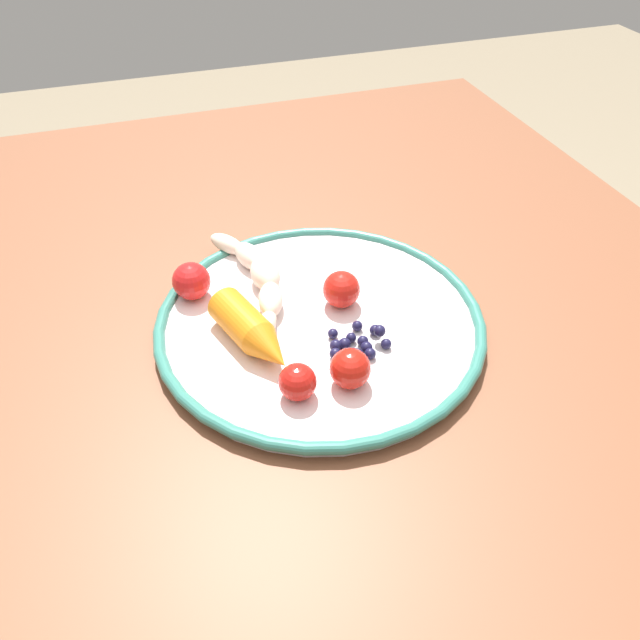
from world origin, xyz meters
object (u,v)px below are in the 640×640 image
Objects in this scene: banana at (257,278)px; tomato_far at (350,369)px; plate at (320,322)px; tomato_mid at (341,289)px; tomato_extra at (298,382)px; blueberry_pile at (358,343)px; dining_table at (311,395)px; tomato_near at (191,281)px; carrot_orange at (253,333)px.

tomato_far is at bearing -164.67° from banana.
tomato_mid is at bearing -58.57° from plate.
tomato_extra is at bearing 150.91° from plate.
tomato_far is at bearing 150.49° from blueberry_pile.
dining_table is 3.57× the size of plate.
plate reaches higher than dining_table.
tomato_extra is (-0.11, 0.08, -0.00)m from tomato_mid.
tomato_near reaches higher than blueberry_pile.
banana is at bearing 15.33° from tomato_far.
tomato_near is 1.04× the size of tomato_mid.
tomato_mid reaches higher than blueberry_pile.
tomato_far is (-0.07, -0.07, 0.00)m from carrot_orange.
tomato_extra is at bearing 143.78° from tomato_mid.
tomato_mid is (0.04, -0.10, 0.00)m from carrot_orange.
tomato_extra is at bearing -162.87° from carrot_orange.
tomato_near is (0.08, 0.11, 0.02)m from plate.
carrot_orange reaches higher than banana.
blueberry_pile is at bearing -133.42° from tomato_near.
banana reaches higher than blueberry_pile.
tomato_mid reaches higher than dining_table.
dining_table is 34.97× the size of tomato_extra.
tomato_far is at bearing -171.27° from dining_table.
dining_table is 0.12m from blueberry_pile.
tomato_extra reaches higher than blueberry_pile.
tomato_near is 0.20m from tomato_far.
carrot_orange is at bearing 44.21° from tomato_far.
tomato_mid reaches higher than plate.
carrot_orange is 0.08m from tomato_extra.
tomato_near is at bearing 48.48° from dining_table.
dining_table is 0.14m from tomato_far.
banana is 0.14m from blueberry_pile.
tomato_extra reaches higher than dining_table.
plate is at bearing -76.19° from carrot_orange.
plate is 0.04m from tomato_mid.
dining_table is at bearing -24.63° from tomato_extra.
tomato_far reaches higher than tomato_extra.
blueberry_pile is at bearing -157.18° from plate.
tomato_near is at bearing 33.78° from tomato_far.
blueberry_pile is at bearing 173.61° from tomato_mid.
plate is 0.14m from tomato_near.
banana is 1.79× the size of carrot_orange.
blueberry_pile is at bearing -138.27° from dining_table.
tomato_mid is (0.02, -0.03, 0.02)m from plate.
banana is (0.08, 0.03, 0.11)m from dining_table.
banana is 0.09m from tomato_mid.
banana is at bearing -16.22° from carrot_orange.
tomato_mid reaches higher than tomato_far.
banana is 0.09m from carrot_orange.
plate is at bearing 22.82° from blueberry_pile.
banana is at bearing 28.83° from blueberry_pile.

